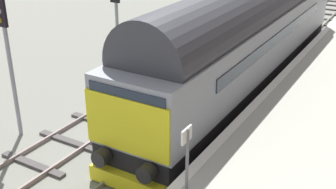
# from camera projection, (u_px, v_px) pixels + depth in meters

# --- Properties ---
(ground_plane) EXTENTS (140.00, 140.00, 0.00)m
(ground_plane) POSITION_uv_depth(u_px,v_px,m) (177.00, 146.00, 14.40)
(ground_plane) COLOR slate
(ground_plane) RESTS_ON ground
(track_main) EXTENTS (2.50, 60.00, 0.15)m
(track_main) POSITION_uv_depth(u_px,v_px,m) (177.00, 145.00, 14.37)
(track_main) COLOR gray
(track_main) RESTS_ON ground
(track_adjacent_west) EXTENTS (2.50, 60.00, 0.15)m
(track_adjacent_west) POSITION_uv_depth(u_px,v_px,m) (100.00, 122.00, 15.88)
(track_adjacent_west) COLOR gray
(track_adjacent_west) RESTS_ON ground
(station_platform) EXTENTS (4.00, 44.00, 1.01)m
(station_platform) POSITION_uv_depth(u_px,v_px,m) (285.00, 164.00, 12.52)
(station_platform) COLOR #A9A99D
(station_platform) RESTS_ON ground
(diesel_locomotive) EXTENTS (2.74, 17.67, 4.68)m
(diesel_locomotive) POSITION_uv_depth(u_px,v_px,m) (248.00, 32.00, 18.03)
(diesel_locomotive) COLOR black
(diesel_locomotive) RESTS_ON ground
(signal_post_mid) EXTENTS (0.44, 0.22, 4.84)m
(signal_post_mid) POSITION_uv_depth(u_px,v_px,m) (7.00, 50.00, 13.87)
(signal_post_mid) COLOR gray
(signal_post_mid) RESTS_ON ground
(signal_post_far) EXTENTS (0.44, 0.22, 4.53)m
(signal_post_far) POSITION_uv_depth(u_px,v_px,m) (116.00, 17.00, 18.47)
(signal_post_far) COLOR gray
(signal_post_far) RESTS_ON ground
(platform_number_sign) EXTENTS (0.10, 0.44, 1.69)m
(platform_number_sign) POSITION_uv_depth(u_px,v_px,m) (187.00, 149.00, 10.12)
(platform_number_sign) COLOR slate
(platform_number_sign) RESTS_ON station_platform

